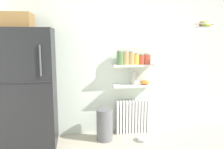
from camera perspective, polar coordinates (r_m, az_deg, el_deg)
back_wall at (r=3.81m, az=2.06°, el=4.87°), size 7.04×0.10×2.60m
refrigerator at (r=3.51m, az=-20.21°, el=-2.65°), size 0.77×0.65×1.91m
radiator at (r=3.94m, az=5.07°, el=-10.23°), size 0.55×0.12×0.56m
wall_shelf_lower at (r=3.77m, az=5.30°, el=-2.72°), size 0.67×0.22×0.02m
wall_shelf_upper at (r=3.71m, az=5.37°, el=2.26°), size 0.67×0.22×0.02m
storage_jar_0 at (r=3.65m, az=2.05°, el=4.17°), size 0.11×0.11×0.23m
storage_jar_1 at (r=3.67m, az=3.40°, el=4.05°), size 0.11×0.11×0.21m
storage_jar_2 at (r=3.69m, az=4.74°, el=4.06°), size 0.11×0.11×0.21m
storage_jar_3 at (r=3.71m, az=6.06°, el=3.84°), size 0.09×0.09×0.18m
storage_jar_4 at (r=3.74m, az=7.36°, el=3.76°), size 0.09×0.09×0.17m
storage_jar_5 at (r=3.76m, az=8.65°, el=3.81°), size 0.10×0.10×0.18m
vase at (r=3.75m, az=5.45°, el=-0.95°), size 0.10×0.10×0.21m
shelf_bowl at (r=3.81m, az=8.09°, el=-1.91°), size 0.16×0.16×0.07m
trash_bin at (r=3.67m, az=-1.83°, el=-12.24°), size 0.25×0.25×0.49m
pet_food_bowl at (r=3.76m, az=7.75°, el=-15.44°), size 0.20×0.20×0.05m
hanging_fruit_basket at (r=3.70m, az=21.65°, el=11.36°), size 0.30×0.30×0.09m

